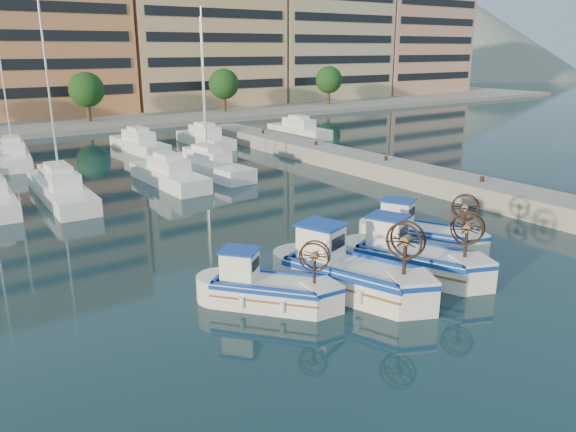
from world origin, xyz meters
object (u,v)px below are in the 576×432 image
(fishing_boat_c, at_px, (412,256))
(fishing_boat_d, at_px, (419,233))
(fishing_boat_a, at_px, (266,287))
(fishing_boat_b, at_px, (348,271))

(fishing_boat_c, height_order, fishing_boat_d, fishing_boat_c)
(fishing_boat_a, xyz_separation_m, fishing_boat_c, (6.26, -1.11, 0.11))
(fishing_boat_a, xyz_separation_m, fishing_boat_d, (8.88, 0.89, 0.06))
(fishing_boat_b, height_order, fishing_boat_d, fishing_boat_b)
(fishing_boat_b, bearing_deg, fishing_boat_a, 143.53)
(fishing_boat_a, bearing_deg, fishing_boat_b, -57.01)
(fishing_boat_d, bearing_deg, fishing_boat_a, 158.50)
(fishing_boat_a, xyz_separation_m, fishing_boat_b, (3.04, -0.92, 0.18))
(fishing_boat_a, height_order, fishing_boat_c, fishing_boat_c)
(fishing_boat_a, height_order, fishing_boat_d, fishing_boat_d)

